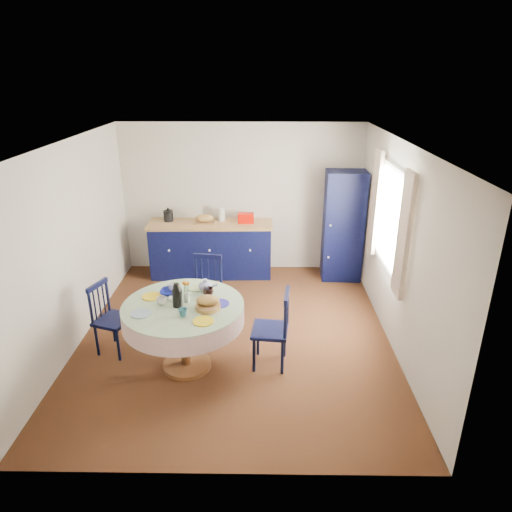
{
  "coord_description": "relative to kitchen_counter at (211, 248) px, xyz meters",
  "views": [
    {
      "loc": [
        0.34,
        -5.2,
        3.27
      ],
      "look_at": [
        0.27,
        0.2,
        1.05
      ],
      "focal_mm": 32.0,
      "sensor_mm": 36.0,
      "label": 1
    }
  ],
  "objects": [
    {
      "name": "mug_c",
      "position": [
        0.24,
        -2.44,
        0.41
      ],
      "size": [
        0.12,
        0.12,
        0.1
      ],
      "primitive_type": "imported",
      "color": "black",
      "rests_on": "dining_table"
    },
    {
      "name": "mug_a",
      "position": [
        -0.26,
        -2.66,
        0.4
      ],
      "size": [
        0.11,
        0.11,
        0.09
      ],
      "primitive_type": "imported",
      "color": "silver",
      "rests_on": "dining_table"
    },
    {
      "name": "wall_back",
      "position": [
        0.52,
        0.29,
        0.78
      ],
      "size": [
        4.0,
        0.02,
        2.5
      ],
      "primitive_type": "cube",
      "color": "beige",
      "rests_on": "floor"
    },
    {
      "name": "kitchen_counter",
      "position": [
        0.0,
        0.0,
        0.0
      ],
      "size": [
        2.07,
        0.69,
        1.16
      ],
      "rotation": [
        0.0,
        0.0,
        0.03
      ],
      "color": "black",
      "rests_on": "floor"
    },
    {
      "name": "wall_right",
      "position": [
        2.52,
        -1.96,
        0.78
      ],
      "size": [
        0.02,
        4.5,
        2.5
      ],
      "primitive_type": "cube",
      "color": "beige",
      "rests_on": "floor"
    },
    {
      "name": "pantry_cabinet",
      "position": [
        2.18,
        -0.11,
        0.43
      ],
      "size": [
        0.65,
        0.48,
        1.81
      ],
      "rotation": [
        0.0,
        0.0,
        -0.03
      ],
      "color": "black",
      "rests_on": "floor"
    },
    {
      "name": "chair_right",
      "position": [
        1.0,
        -2.6,
        0.01
      ],
      "size": [
        0.46,
        0.47,
        0.96
      ],
      "rotation": [
        0.0,
        0.0,
        -1.69
      ],
      "color": "black",
      "rests_on": "floor"
    },
    {
      "name": "wall_left",
      "position": [
        -1.48,
        -1.96,
        0.78
      ],
      "size": [
        0.02,
        4.5,
        2.5
      ],
      "primitive_type": "cube",
      "color": "beige",
      "rests_on": "floor"
    },
    {
      "name": "window",
      "position": [
        2.47,
        -1.66,
        1.05
      ],
      "size": [
        0.1,
        1.74,
        1.45
      ],
      "color": "white",
      "rests_on": "wall_right"
    },
    {
      "name": "dining_table",
      "position": [
        -0.01,
        -2.66,
        0.23
      ],
      "size": [
        1.37,
        1.37,
        1.11
      ],
      "color": "brown",
      "rests_on": "floor"
    },
    {
      "name": "ceiling",
      "position": [
        0.52,
        -1.96,
        2.03
      ],
      "size": [
        4.5,
        4.5,
        0.0
      ],
      "primitive_type": "plane",
      "rotation": [
        3.14,
        0.0,
        0.0
      ],
      "color": "white",
      "rests_on": "wall_back"
    },
    {
      "name": "mug_d",
      "position": [
        -0.21,
        -2.32,
        0.41
      ],
      "size": [
        0.1,
        0.1,
        0.1
      ],
      "primitive_type": "imported",
      "color": "silver",
      "rests_on": "dining_table"
    },
    {
      "name": "floor",
      "position": [
        0.52,
        -1.96,
        -0.47
      ],
      "size": [
        4.5,
        4.5,
        0.0
      ],
      "primitive_type": "plane",
      "color": "black",
      "rests_on": "ground"
    },
    {
      "name": "chair_left",
      "position": [
        -0.99,
        -2.33,
        -0.01
      ],
      "size": [
        0.5,
        0.51,
        0.91
      ],
      "rotation": [
        0.0,
        0.0,
        1.24
      ],
      "color": "black",
      "rests_on": "floor"
    },
    {
      "name": "mug_b",
      "position": [
        0.02,
        -2.92,
        0.4
      ],
      "size": [
        0.09,
        0.09,
        0.09
      ],
      "primitive_type": "imported",
      "color": "#2B6472",
      "rests_on": "dining_table"
    },
    {
      "name": "cobalt_bowl",
      "position": [
        -0.21,
        -2.42,
        0.39
      ],
      "size": [
        0.23,
        0.23,
        0.06
      ],
      "primitive_type": "imported",
      "color": "navy",
      "rests_on": "dining_table"
    },
    {
      "name": "chair_far",
      "position": [
        0.11,
        -1.65,
        0.02
      ],
      "size": [
        0.49,
        0.47,
        0.97
      ],
      "rotation": [
        0.0,
        0.0,
        -0.14
      ],
      "color": "black",
      "rests_on": "floor"
    }
  ]
}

